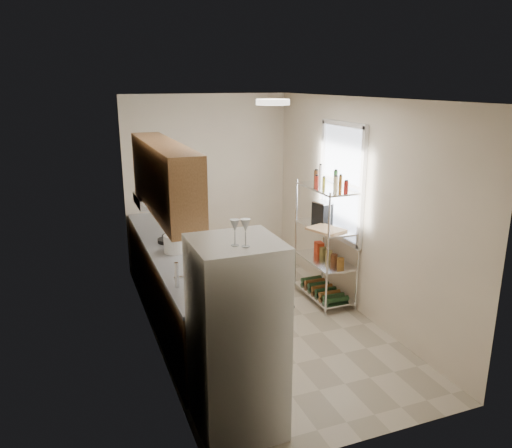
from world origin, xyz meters
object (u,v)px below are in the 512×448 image
Objects in this scene: refrigerator at (237,338)px; espresso_machine at (322,212)px; rice_cooker at (175,244)px; cutting_board at (326,230)px; frying_pan_large at (168,240)px.

espresso_machine is (1.89, 2.11, 0.34)m from refrigerator.
refrigerator is 6.52× the size of rice_cooker.
refrigerator reaches higher than cutting_board.
cutting_board is (1.83, -0.58, 0.10)m from frying_pan_large.
frying_pan_large is (-0.00, 0.39, -0.08)m from rice_cooker.
refrigerator is at bearing -134.87° from cutting_board.
rice_cooker is 1.96m from espresso_machine.
cutting_board is 0.38m from espresso_machine.
refrigerator is 2.52m from cutting_board.
rice_cooker is at bearing -71.76° from frying_pan_large.
frying_pan_large is 1.92m from cutting_board.
refrigerator reaches higher than espresso_machine.
espresso_machine reaches higher than cutting_board.
espresso_machine is at bearing 10.67° from frying_pan_large.
cutting_board is at bearing 0.35° from frying_pan_large.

